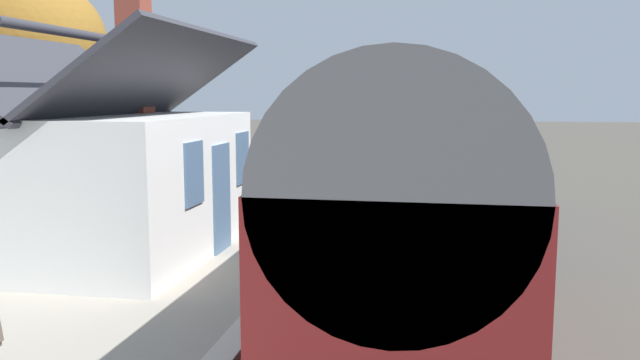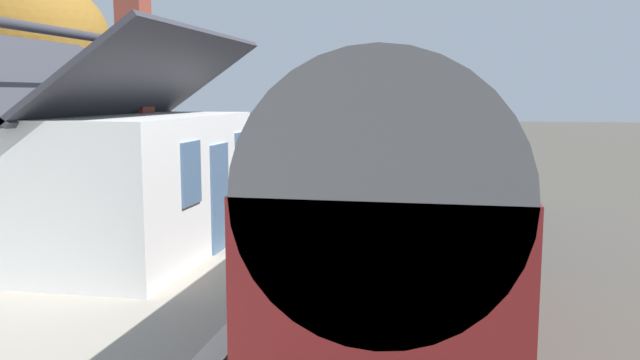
{
  "view_description": "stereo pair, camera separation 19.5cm",
  "coord_description": "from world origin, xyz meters",
  "px_view_note": "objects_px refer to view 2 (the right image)",
  "views": [
    {
      "loc": [
        -15.68,
        -1.27,
        3.9
      ],
      "look_at": [
        -0.62,
        1.5,
        1.85
      ],
      "focal_mm": 35.97,
      "sensor_mm": 36.0,
      "label": 1
    },
    {
      "loc": [
        -15.64,
        -1.46,
        3.9
      ],
      "look_at": [
        -0.62,
        1.5,
        1.85
      ],
      "focal_mm": 35.97,
      "sensor_mm": 36.0,
      "label": 2
    }
  ],
  "objects_px": {
    "station_building": "(106,177)",
    "planter_by_door": "(274,195)",
    "train": "(420,170)",
    "planter_under_sign": "(364,160)",
    "planter_bench_left": "(194,191)",
    "bench_by_lamp": "(317,158)",
    "lamp_post_platform": "(336,105)",
    "tree_mid_background": "(32,42)",
    "planter_edge_near": "(290,165)",
    "bench_platform_end": "(294,171)",
    "planter_edge_far": "(350,165)",
    "planter_bench_right": "(205,172)",
    "station_sign_board": "(324,162)",
    "bench_near_building": "(308,162)"
  },
  "relations": [
    {
      "from": "planter_under_sign",
      "to": "planter_bench_left",
      "type": "xyz_separation_m",
      "value": [
        -9.66,
        3.71,
        0.02
      ]
    },
    {
      "from": "bench_platform_end",
      "to": "planter_under_sign",
      "type": "height_order",
      "value": "bench_platform_end"
    },
    {
      "from": "planter_under_sign",
      "to": "lamp_post_platform",
      "type": "distance_m",
      "value": 8.56
    },
    {
      "from": "planter_bench_left",
      "to": "lamp_post_platform",
      "type": "xyz_separation_m",
      "value": [
        1.46,
        -3.88,
        2.44
      ]
    },
    {
      "from": "train",
      "to": "planter_edge_near",
      "type": "height_order",
      "value": "train"
    },
    {
      "from": "station_building",
      "to": "planter_under_sign",
      "type": "bearing_deg",
      "value": -11.12
    },
    {
      "from": "planter_bench_right",
      "to": "planter_bench_left",
      "type": "bearing_deg",
      "value": -165.28
    },
    {
      "from": "planter_under_sign",
      "to": "planter_edge_far",
      "type": "xyz_separation_m",
      "value": [
        -1.74,
        0.36,
        -0.02
      ]
    },
    {
      "from": "bench_by_lamp",
      "to": "planter_edge_near",
      "type": "distance_m",
      "value": 1.64
    },
    {
      "from": "bench_platform_end",
      "to": "bench_by_lamp",
      "type": "bearing_deg",
      "value": 2.03
    },
    {
      "from": "bench_by_lamp",
      "to": "tree_mid_background",
      "type": "height_order",
      "value": "tree_mid_background"
    },
    {
      "from": "planter_edge_near",
      "to": "lamp_post_platform",
      "type": "relative_size",
      "value": 0.26
    },
    {
      "from": "planter_under_sign",
      "to": "station_sign_board",
      "type": "relative_size",
      "value": 0.47
    },
    {
      "from": "bench_platform_end",
      "to": "station_sign_board",
      "type": "height_order",
      "value": "station_sign_board"
    },
    {
      "from": "bench_platform_end",
      "to": "planter_bench_right",
      "type": "height_order",
      "value": "planter_bench_right"
    },
    {
      "from": "station_building",
      "to": "planter_bench_right",
      "type": "distance_m",
      "value": 8.9
    },
    {
      "from": "planter_bench_right",
      "to": "planter_edge_far",
      "type": "distance_m",
      "value": 6.53
    },
    {
      "from": "train",
      "to": "bench_by_lamp",
      "type": "relative_size",
      "value": 13.06
    },
    {
      "from": "planter_by_door",
      "to": "bench_by_lamp",
      "type": "bearing_deg",
      "value": 4.62
    },
    {
      "from": "planter_edge_far",
      "to": "lamp_post_platform",
      "type": "xyz_separation_m",
      "value": [
        -6.45,
        -0.53,
        2.48
      ]
    },
    {
      "from": "train",
      "to": "tree_mid_background",
      "type": "distance_m",
      "value": 14.99
    },
    {
      "from": "bench_near_building",
      "to": "planter_edge_near",
      "type": "height_order",
      "value": "bench_near_building"
    },
    {
      "from": "planter_bench_right",
      "to": "station_sign_board",
      "type": "height_order",
      "value": "station_sign_board"
    },
    {
      "from": "train",
      "to": "planter_under_sign",
      "type": "relative_size",
      "value": 25.17
    },
    {
      "from": "bench_near_building",
      "to": "lamp_post_platform",
      "type": "height_order",
      "value": "lamp_post_platform"
    },
    {
      "from": "station_building",
      "to": "bench_near_building",
      "type": "distance_m",
      "value": 12.61
    },
    {
      "from": "bench_by_lamp",
      "to": "bench_platform_end",
      "type": "height_order",
      "value": "same"
    },
    {
      "from": "station_sign_board",
      "to": "planter_edge_far",
      "type": "bearing_deg",
      "value": 3.13
    },
    {
      "from": "planter_edge_near",
      "to": "planter_bench_right",
      "type": "distance_m",
      "value": 4.61
    },
    {
      "from": "station_building",
      "to": "planter_by_door",
      "type": "relative_size",
      "value": 7.16
    },
    {
      "from": "station_building",
      "to": "lamp_post_platform",
      "type": "relative_size",
      "value": 1.45
    },
    {
      "from": "planter_under_sign",
      "to": "bench_platform_end",
      "type": "bearing_deg",
      "value": 163.97
    },
    {
      "from": "station_building",
      "to": "station_sign_board",
      "type": "relative_size",
      "value": 3.67
    },
    {
      "from": "bench_platform_end",
      "to": "planter_edge_far",
      "type": "distance_m",
      "value": 4.25
    },
    {
      "from": "bench_platform_end",
      "to": "train",
      "type": "bearing_deg",
      "value": -145.55
    },
    {
      "from": "planter_under_sign",
      "to": "planter_bench_right",
      "type": "distance_m",
      "value": 8.15
    },
    {
      "from": "bench_near_building",
      "to": "lamp_post_platform",
      "type": "distance_m",
      "value": 5.97
    },
    {
      "from": "planter_bench_right",
      "to": "tree_mid_background",
      "type": "bearing_deg",
      "value": 89.0
    },
    {
      "from": "planter_edge_near",
      "to": "train",
      "type": "bearing_deg",
      "value": -150.83
    },
    {
      "from": "station_sign_board",
      "to": "planter_edge_near",
      "type": "bearing_deg",
      "value": 21.47
    },
    {
      "from": "bench_by_lamp",
      "to": "lamp_post_platform",
      "type": "distance_m",
      "value": 7.66
    },
    {
      "from": "planter_bench_left",
      "to": "tree_mid_background",
      "type": "relative_size",
      "value": 0.11
    },
    {
      "from": "planter_bench_right",
      "to": "lamp_post_platform",
      "type": "relative_size",
      "value": 0.23
    },
    {
      "from": "bench_by_lamp",
      "to": "planter_bench_right",
      "type": "xyz_separation_m",
      "value": [
        -5.65,
        2.63,
        0.02
      ]
    },
    {
      "from": "station_building",
      "to": "planter_under_sign",
      "type": "distance_m",
      "value": 15.89
    },
    {
      "from": "planter_bench_right",
      "to": "station_sign_board",
      "type": "bearing_deg",
      "value": -119.77
    },
    {
      "from": "planter_edge_far",
      "to": "planter_under_sign",
      "type": "bearing_deg",
      "value": -11.51
    },
    {
      "from": "bench_platform_end",
      "to": "planter_edge_far",
      "type": "height_order",
      "value": "bench_platform_end"
    },
    {
      "from": "train",
      "to": "bench_by_lamp",
      "type": "height_order",
      "value": "train"
    },
    {
      "from": "planter_by_door",
      "to": "planter_edge_near",
      "type": "bearing_deg",
      "value": 10.92
    }
  ]
}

